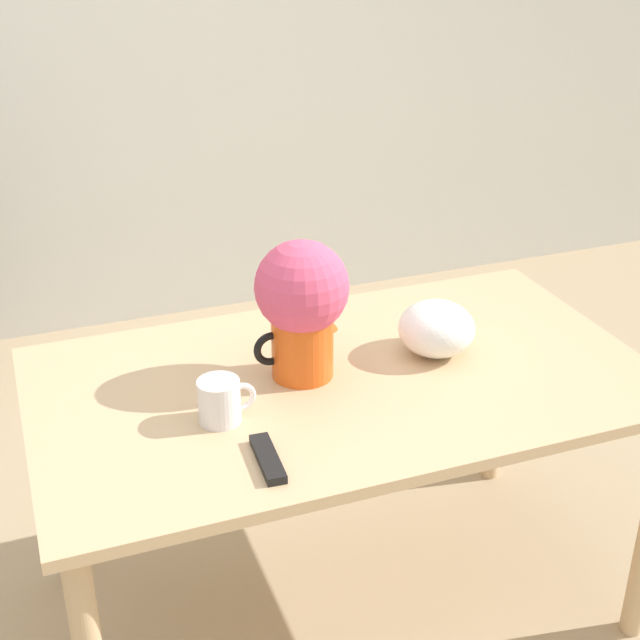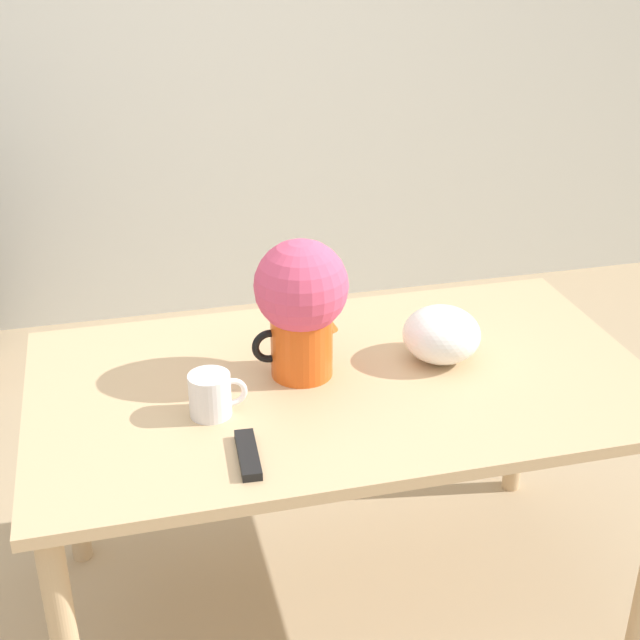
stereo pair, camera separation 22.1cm
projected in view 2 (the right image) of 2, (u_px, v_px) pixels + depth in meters
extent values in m
plane|color=tan|center=(261.00, 617.00, 2.53)|extent=(12.00, 12.00, 0.00)
cube|color=silver|center=(160.00, 33.00, 3.77)|extent=(8.00, 0.05, 2.60)
cube|color=tan|center=(342.00, 382.00, 2.26)|extent=(1.56, 0.89, 0.03)
cylinder|color=tan|center=(69.00, 459.00, 2.60)|extent=(0.06, 0.06, 0.72)
cylinder|color=tan|center=(521.00, 397.00, 2.92)|extent=(0.06, 0.06, 0.72)
cylinder|color=#E05619|center=(302.00, 345.00, 2.23)|extent=(0.16, 0.16, 0.16)
cone|color=#E05619|center=(327.00, 322.00, 2.22)|extent=(0.05, 0.05, 0.04)
torus|color=black|center=(270.00, 346.00, 2.21)|extent=(0.09, 0.02, 0.09)
sphere|color=#3D7033|center=(301.00, 301.00, 2.17)|extent=(0.17, 0.17, 0.17)
sphere|color=#DB4C70|center=(301.00, 286.00, 2.16)|extent=(0.23, 0.23, 0.23)
cylinder|color=white|center=(210.00, 395.00, 2.07)|extent=(0.10, 0.10, 0.11)
torus|color=white|center=(232.00, 392.00, 2.08)|extent=(0.07, 0.01, 0.07)
ellipsoid|color=white|center=(442.00, 334.00, 2.30)|extent=(0.20, 0.20, 0.14)
cube|color=black|center=(248.00, 455.00, 1.93)|extent=(0.05, 0.18, 0.02)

